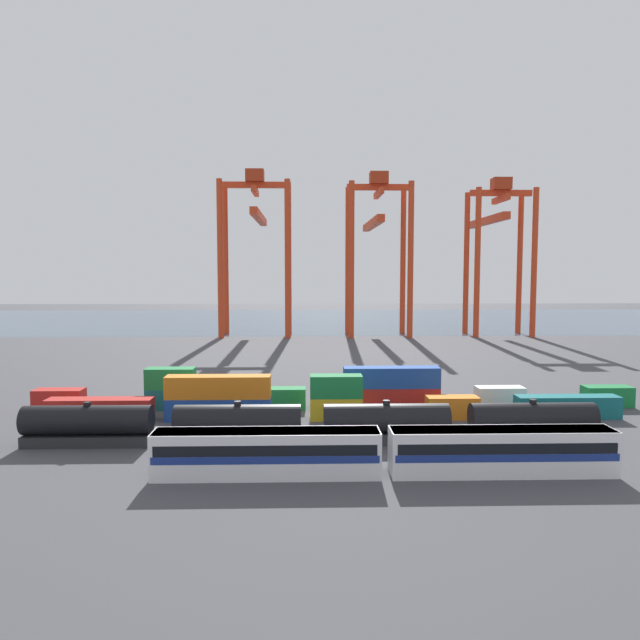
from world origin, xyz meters
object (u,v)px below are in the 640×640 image
gantry_crane_west (256,235)px  gantry_crane_east (496,239)px  passenger_train (385,450)px  shipping_container_6 (567,407)px  freight_tank_row (312,423)px  gantry_crane_central (377,237)px  shipping_container_0 (100,410)px

gantry_crane_west → gantry_crane_east: bearing=-0.5°
passenger_train → shipping_container_6: size_ratio=3.22×
gantry_crane_east → passenger_train: bearing=-112.3°
passenger_train → gantry_crane_east: (46.06, 112.57, 24.03)m
freight_tank_row → gantry_crane_east: (52.07, 103.21, 24.12)m
passenger_train → shipping_container_6: (24.26, 19.06, -0.84)m
passenger_train → gantry_crane_central: gantry_crane_central is taller
gantry_crane_west → gantry_crane_east: gantry_crane_west is taller
shipping_container_0 → passenger_train: bearing=-32.0°
freight_tank_row → gantry_crane_central: bearing=79.5°
passenger_train → gantry_crane_west: (-19.79, 113.09, 25.23)m
passenger_train → gantry_crane_west: gantry_crane_west is taller
freight_tank_row → gantry_crane_east: bearing=63.2°
passenger_train → gantry_crane_west: size_ratio=0.88×
shipping_container_6 → gantry_crane_central: (-11.13, 93.86, 25.39)m
shipping_container_6 → gantry_crane_central: 97.87m
freight_tank_row → gantry_crane_central: size_ratio=1.31×
freight_tank_row → shipping_container_0: bearing=158.3°
gantry_crane_central → gantry_crane_east: size_ratio=1.03×
passenger_train → freight_tank_row: (-6.01, 9.36, -0.09)m
gantry_crane_west → gantry_crane_central: size_ratio=1.01×
gantry_crane_central → gantry_crane_west: bearing=179.7°
shipping_container_0 → gantry_crane_east: 123.36m
shipping_container_6 → passenger_train: bearing=-141.8°
gantry_crane_east → gantry_crane_west: bearing=179.5°
gantry_crane_west → gantry_crane_east: (65.85, -0.52, -1.20)m
shipping_container_6 → gantry_crane_central: bearing=96.8°
passenger_train → freight_tank_row: 11.12m
shipping_container_0 → gantry_crane_central: (43.60, 93.86, 25.39)m
passenger_train → gantry_crane_central: 116.31m
shipping_container_6 → freight_tank_row: bearing=-162.2°
shipping_container_0 → freight_tank_row: bearing=-21.7°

